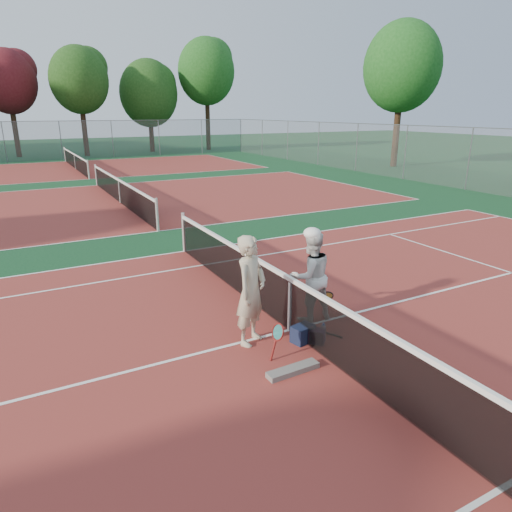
{
  "coord_description": "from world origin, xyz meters",
  "views": [
    {
      "loc": [
        -4.04,
        -6.24,
        3.77
      ],
      "look_at": [
        0.0,
        1.26,
        1.05
      ],
      "focal_mm": 32.0,
      "sensor_mm": 36.0,
      "label": 1
    }
  ],
  "objects_px": {
    "player_a": "(251,290)",
    "racket_black_held": "(327,302)",
    "racket_red": "(278,341)",
    "sports_bag_purple": "(316,336)",
    "water_bottle": "(323,333)",
    "player_b": "(311,276)",
    "net_main": "(290,304)",
    "racket_spare": "(318,331)",
    "sports_bag_navy": "(303,334)"
  },
  "relations": [
    {
      "from": "net_main",
      "to": "sports_bag_navy",
      "type": "distance_m",
      "value": 0.59
    },
    {
      "from": "water_bottle",
      "to": "sports_bag_navy",
      "type": "bearing_deg",
      "value": 153.34
    },
    {
      "from": "player_b",
      "to": "sports_bag_purple",
      "type": "height_order",
      "value": "player_b"
    },
    {
      "from": "player_a",
      "to": "sports_bag_navy",
      "type": "relative_size",
      "value": 5.01
    },
    {
      "from": "sports_bag_purple",
      "to": "player_b",
      "type": "bearing_deg",
      "value": 61.96
    },
    {
      "from": "sports_bag_navy",
      "to": "sports_bag_purple",
      "type": "bearing_deg",
      "value": -37.31
    },
    {
      "from": "net_main",
      "to": "water_bottle",
      "type": "height_order",
      "value": "net_main"
    },
    {
      "from": "sports_bag_purple",
      "to": "water_bottle",
      "type": "relative_size",
      "value": 1.0
    },
    {
      "from": "racket_red",
      "to": "sports_bag_navy",
      "type": "height_order",
      "value": "racket_red"
    },
    {
      "from": "player_a",
      "to": "player_b",
      "type": "relative_size",
      "value": 1.09
    },
    {
      "from": "racket_spare",
      "to": "racket_black_held",
      "type": "bearing_deg",
      "value": -74.27
    },
    {
      "from": "player_b",
      "to": "racket_red",
      "type": "distance_m",
      "value": 1.68
    },
    {
      "from": "player_a",
      "to": "racket_red",
      "type": "xyz_separation_m",
      "value": [
        0.12,
        -0.67,
        -0.65
      ]
    },
    {
      "from": "racket_spare",
      "to": "water_bottle",
      "type": "relative_size",
      "value": 2.0
    },
    {
      "from": "player_a",
      "to": "racket_black_held",
      "type": "xyz_separation_m",
      "value": [
        1.8,
        0.29,
        -0.69
      ]
    },
    {
      "from": "net_main",
      "to": "sports_bag_purple",
      "type": "xyz_separation_m",
      "value": [
        0.15,
        -0.6,
        -0.39
      ]
    },
    {
      "from": "racket_black_held",
      "to": "sports_bag_navy",
      "type": "bearing_deg",
      "value": -20.55
    },
    {
      "from": "player_b",
      "to": "net_main",
      "type": "bearing_deg",
      "value": 25.01
    },
    {
      "from": "racket_red",
      "to": "water_bottle",
      "type": "distance_m",
      "value": 0.98
    },
    {
      "from": "racket_spare",
      "to": "water_bottle",
      "type": "xyz_separation_m",
      "value": [
        -0.15,
        -0.33,
        0.14
      ]
    },
    {
      "from": "player_a",
      "to": "net_main",
      "type": "bearing_deg",
      "value": -30.69
    },
    {
      "from": "racket_red",
      "to": "racket_spare",
      "type": "relative_size",
      "value": 0.96
    },
    {
      "from": "sports_bag_navy",
      "to": "sports_bag_purple",
      "type": "relative_size",
      "value": 1.25
    },
    {
      "from": "player_a",
      "to": "player_b",
      "type": "bearing_deg",
      "value": -22.54
    },
    {
      "from": "player_b",
      "to": "sports_bag_purple",
      "type": "xyz_separation_m",
      "value": [
        -0.44,
        -0.83,
        -0.74
      ]
    },
    {
      "from": "racket_black_held",
      "to": "water_bottle",
      "type": "relative_size",
      "value": 1.66
    },
    {
      "from": "sports_bag_purple",
      "to": "player_a",
      "type": "bearing_deg",
      "value": 149.84
    },
    {
      "from": "player_a",
      "to": "sports_bag_navy",
      "type": "xyz_separation_m",
      "value": [
        0.77,
        -0.42,
        -0.79
      ]
    },
    {
      "from": "racket_red",
      "to": "racket_black_held",
      "type": "relative_size",
      "value": 1.16
    },
    {
      "from": "racket_spare",
      "to": "sports_bag_purple",
      "type": "bearing_deg",
      "value": 110.54
    },
    {
      "from": "net_main",
      "to": "racket_spare",
      "type": "relative_size",
      "value": 18.3
    },
    {
      "from": "racket_spare",
      "to": "water_bottle",
      "type": "distance_m",
      "value": 0.39
    },
    {
      "from": "racket_red",
      "to": "player_b",
      "type": "bearing_deg",
      "value": 23.52
    },
    {
      "from": "water_bottle",
      "to": "player_b",
      "type": "bearing_deg",
      "value": 70.39
    },
    {
      "from": "player_b",
      "to": "racket_black_held",
      "type": "distance_m",
      "value": 0.74
    },
    {
      "from": "water_bottle",
      "to": "player_a",
      "type": "bearing_deg",
      "value": 152.11
    },
    {
      "from": "player_b",
      "to": "sports_bag_navy",
      "type": "height_order",
      "value": "player_b"
    },
    {
      "from": "sports_bag_navy",
      "to": "net_main",
      "type": "bearing_deg",
      "value": 87.04
    },
    {
      "from": "player_b",
      "to": "racket_red",
      "type": "height_order",
      "value": "player_b"
    },
    {
      "from": "racket_red",
      "to": "water_bottle",
      "type": "relative_size",
      "value": 1.93
    },
    {
      "from": "racket_spare",
      "to": "sports_bag_purple",
      "type": "distance_m",
      "value": 0.43
    },
    {
      "from": "racket_red",
      "to": "racket_black_held",
      "type": "height_order",
      "value": "racket_red"
    },
    {
      "from": "player_a",
      "to": "racket_red",
      "type": "relative_size",
      "value": 3.25
    },
    {
      "from": "racket_spare",
      "to": "sports_bag_navy",
      "type": "distance_m",
      "value": 0.51
    },
    {
      "from": "player_a",
      "to": "player_b",
      "type": "xyz_separation_m",
      "value": [
        1.39,
        0.28,
        -0.08
      ]
    },
    {
      "from": "net_main",
      "to": "racket_red",
      "type": "relative_size",
      "value": 18.98
    },
    {
      "from": "net_main",
      "to": "racket_red",
      "type": "distance_m",
      "value": 1.01
    },
    {
      "from": "player_a",
      "to": "racket_spare",
      "type": "bearing_deg",
      "value": -44.98
    },
    {
      "from": "racket_black_held",
      "to": "water_bottle",
      "type": "height_order",
      "value": "racket_black_held"
    },
    {
      "from": "sports_bag_purple",
      "to": "net_main",
      "type": "bearing_deg",
      "value": 104.23
    }
  ]
}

